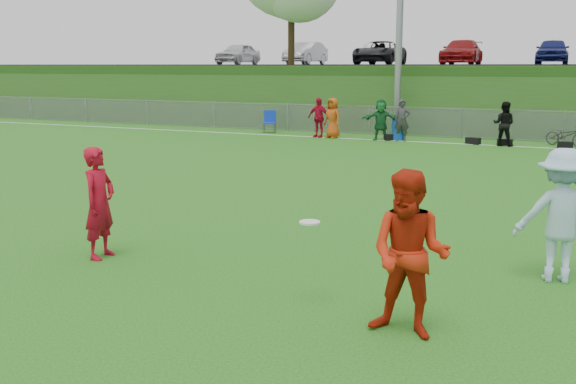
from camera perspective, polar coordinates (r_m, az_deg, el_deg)
The scene contains 15 objects.
ground at distance 9.32m, azimuth -4.30°, elevation -7.91°, with size 120.00×120.00×0.00m, color #1B5712.
sideline_far at distance 26.27m, azimuth 14.43°, elevation 4.20°, with size 60.00×0.10×0.01m, color white.
fence at distance 28.17m, azimuth 15.17°, elevation 5.93°, with size 58.00×0.06×1.30m.
berm at distance 39.02m, azimuth 17.72°, elevation 8.41°, with size 120.00×18.00×3.00m, color #274714.
parking_lot at distance 40.97m, azimuth 18.16°, elevation 10.66°, with size 120.00×12.00×0.10m, color black.
car_row at distance 40.13m, azimuth 16.38°, elevation 11.86°, with size 32.04×5.18×1.44m.
spectator_row at distance 26.74m, azimuth 8.86°, elevation 6.35°, with size 8.56×0.91×1.69m.
gear_bags at distance 26.21m, azimuth 16.80°, elevation 4.34°, with size 7.20×0.52×0.26m.
player_red_left at distance 10.62m, azimuth -16.42°, elevation -0.93°, with size 0.65×0.43×1.79m, color #A40B1E.
player_red_center at distance 7.34m, azimuth 10.78°, elevation -5.49°, with size 0.93×0.73×1.92m, color red.
player_blue at distance 9.85m, azimuth 23.06°, elevation -1.94°, with size 1.24×0.71×1.92m, color #A5C9E5.
frisbee at distance 8.10m, azimuth 1.94°, elevation -2.71°, with size 0.27×0.27×0.02m.
recycling_bin at distance 26.91m, azimuth 9.79°, elevation 5.43°, with size 0.56×0.56×0.84m, color #0F45AB.
camp_chair at distance 29.54m, azimuth -1.67°, elevation 5.86°, with size 0.71×0.72×1.01m.
bicycle at distance 26.80m, azimuth 23.48°, elevation 4.66°, with size 0.56×1.61×0.84m, color #302F32.
Camera 1 is at (4.16, -7.76, 3.05)m, focal length 40.00 mm.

